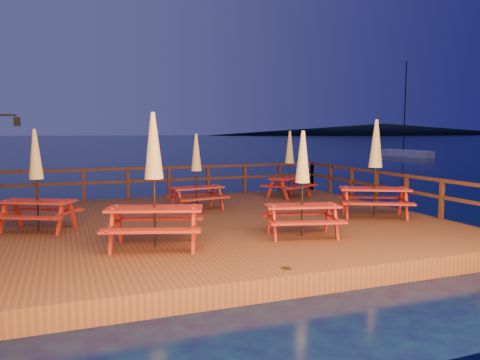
{
  "coord_description": "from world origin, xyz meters",
  "views": [
    {
      "loc": [
        -3.57,
        -11.68,
        2.78
      ],
      "look_at": [
        1.11,
        0.6,
        1.38
      ],
      "focal_mm": 35.0,
      "sensor_mm": 36.0,
      "label": 1
    }
  ],
  "objects_px": {
    "picnic_table_0": "(154,178)",
    "picnic_table_1": "(375,167)",
    "sailboat": "(406,153)",
    "picnic_table_2": "(302,182)"
  },
  "relations": [
    {
      "from": "picnic_table_0",
      "to": "picnic_table_1",
      "type": "distance_m",
      "value": 6.39
    },
    {
      "from": "picnic_table_0",
      "to": "picnic_table_1",
      "type": "relative_size",
      "value": 1.03
    },
    {
      "from": "sailboat",
      "to": "picnic_table_2",
      "type": "xyz_separation_m",
      "value": [
        -29.22,
        -30.93,
        1.29
      ]
    },
    {
      "from": "picnic_table_1",
      "to": "picnic_table_2",
      "type": "xyz_separation_m",
      "value": [
        -2.99,
        -1.39,
        -0.16
      ]
    },
    {
      "from": "sailboat",
      "to": "picnic_table_2",
      "type": "distance_m",
      "value": 42.57
    },
    {
      "from": "sailboat",
      "to": "picnic_table_2",
      "type": "relative_size",
      "value": 4.32
    },
    {
      "from": "picnic_table_0",
      "to": "picnic_table_2",
      "type": "xyz_separation_m",
      "value": [
        3.28,
        -0.17,
        -0.19
      ]
    },
    {
      "from": "picnic_table_1",
      "to": "picnic_table_2",
      "type": "relative_size",
      "value": 1.13
    },
    {
      "from": "sailboat",
      "to": "picnic_table_1",
      "type": "xyz_separation_m",
      "value": [
        -26.23,
        -29.54,
        1.45
      ]
    },
    {
      "from": "picnic_table_0",
      "to": "picnic_table_1",
      "type": "height_order",
      "value": "picnic_table_0"
    }
  ]
}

